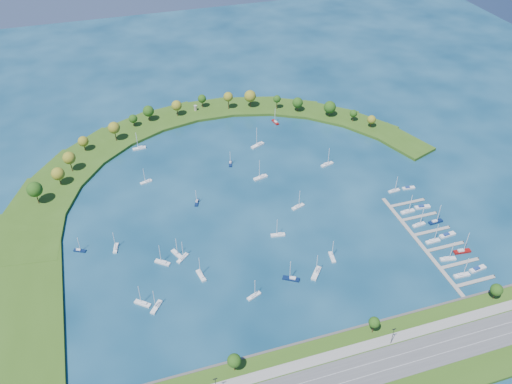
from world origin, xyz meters
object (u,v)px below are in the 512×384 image
object	(u,v)px
docked_boat_5	(447,235)
docked_boat_6	(419,224)
moored_boat_3	(275,122)
moored_boat_18	(201,275)
moored_boat_2	(177,253)
docked_boat_2	(448,258)
moored_boat_4	(139,148)
moored_boat_12	(80,250)
moored_boat_0	(230,163)
moored_boat_17	(197,202)
docked_boat_1	(478,269)
moored_boat_9	(298,206)
docked_boat_9	(422,207)
moored_boat_7	(332,257)
docked_boat_7	(436,221)
moored_boat_16	(316,273)
moored_boat_5	(143,303)
moored_boat_15	(291,278)
dock_system	(431,240)
moored_boat_6	(156,306)
docked_boat_11	(408,188)
moored_boat_19	(183,258)
moored_boat_21	(116,248)
moored_boat_14	(327,164)
docked_boat_4	(433,241)
docked_boat_0	(462,275)
moored_boat_11	(163,262)
moored_boat_1	(146,181)
moored_boat_10	(258,145)
docked_boat_10	(394,190)
docked_boat_8	(408,211)
moored_boat_13	(278,234)
docked_boat_3	(462,251)
moored_boat_8	(261,177)

from	to	relation	value
docked_boat_5	docked_boat_6	size ratio (longest dim) A/B	0.83
moored_boat_3	moored_boat_18	world-z (taller)	moored_boat_18
moored_boat_2	docked_boat_2	xyz separation A→B (m)	(135.74, -46.87, 0.01)
moored_boat_4	moored_boat_12	world-z (taller)	moored_boat_4
moored_boat_0	moored_boat_18	bearing A→B (deg)	-8.34
moored_boat_17	docked_boat_1	xyz separation A→B (m)	(126.52, -97.56, -0.15)
moored_boat_9	docked_boat_9	world-z (taller)	moored_boat_9
moored_boat_4	moored_boat_7	distance (m)	160.26
docked_boat_7	moored_boat_16	bearing A→B (deg)	-171.73
moored_boat_5	moored_boat_15	xyz separation A→B (m)	(73.96, -6.52, 0.01)
dock_system	moored_boat_6	bearing A→B (deg)	-179.61
moored_boat_3	docked_boat_11	size ratio (longest dim) A/B	1.43
moored_boat_19	docked_boat_2	size ratio (longest dim) A/B	0.93
docked_boat_6	moored_boat_21	bearing A→B (deg)	162.42
moored_boat_14	docked_boat_4	xyz separation A→B (m)	(25.61, -85.39, -0.02)
moored_boat_19	docked_boat_0	bearing A→B (deg)	-63.84
moored_boat_11	moored_boat_18	size ratio (longest dim) A/B	0.99
moored_boat_1	docked_boat_6	bearing A→B (deg)	133.09
moored_boat_11	moored_boat_21	xyz separation A→B (m)	(-22.33, 18.43, -0.04)
moored_boat_10	moored_boat_14	size ratio (longest dim) A/B	1.15
moored_boat_5	moored_boat_14	distance (m)	155.19
moored_boat_15	docked_boat_10	distance (m)	99.30
moored_boat_5	moored_boat_16	world-z (taller)	moored_boat_16
moored_boat_4	docked_boat_8	world-z (taller)	moored_boat_4
moored_boat_13	docked_boat_6	xyz separation A→B (m)	(79.25, -16.15, -0.01)
moored_boat_13	docked_boat_9	bearing A→B (deg)	-172.78
docked_boat_6	moored_boat_15	bearing A→B (deg)	-175.14
moored_boat_18	moored_boat_19	xyz separation A→B (m)	(-6.52, 15.36, -0.03)
moored_boat_13	docked_boat_0	bearing A→B (deg)	153.30
moored_boat_1	moored_boat_6	size ratio (longest dim) A/B	0.89
moored_boat_4	docked_boat_5	world-z (taller)	moored_boat_4
moored_boat_1	docked_boat_1	xyz separation A→B (m)	(152.51, -127.38, -0.18)
moored_boat_14	moored_boat_1	bearing A→B (deg)	156.87
moored_boat_5	moored_boat_19	bearing A→B (deg)	-94.99
docked_boat_2	docked_boat_9	distance (m)	43.17
moored_boat_0	docked_boat_2	size ratio (longest dim) A/B	0.83
docked_boat_8	docked_boat_3	bearing A→B (deg)	-77.36
docked_boat_6	docked_boat_8	bearing A→B (deg)	83.58
moored_boat_7	moored_boat_21	size ratio (longest dim) A/B	1.04
moored_boat_11	moored_boat_16	bearing A→B (deg)	-164.72
docked_boat_3	moored_boat_8	bearing A→B (deg)	137.04
moored_boat_15	docked_boat_4	bearing A→B (deg)	-147.07
moored_boat_18	docked_boat_2	size ratio (longest dim) A/B	1.01
moored_boat_4	moored_boat_8	size ratio (longest dim) A/B	0.95
moored_boat_6	moored_boat_21	xyz separation A→B (m)	(-14.62, 46.95, -0.04)
moored_boat_4	moored_boat_14	xyz separation A→B (m)	(115.38, -56.90, -0.00)
dock_system	moored_boat_15	world-z (taller)	moored_boat_15
moored_boat_13	docked_boat_6	size ratio (longest dim) A/B	1.02
docked_boat_2	docked_boat_7	xyz separation A→B (m)	(10.50, 27.91, 0.00)
dock_system	moored_boat_12	xyz separation A→B (m)	(-184.79, 50.02, 0.50)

